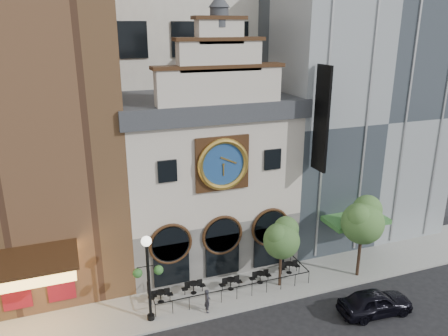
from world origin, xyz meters
name	(u,v)px	position (x,y,z in m)	size (l,w,h in m)	color
ground	(244,312)	(0.00, 0.00, 0.00)	(120.00, 120.00, 0.00)	black
sidewalk	(230,289)	(0.00, 2.50, 0.07)	(44.00, 5.00, 0.15)	gray
clock_building	(204,173)	(0.00, 7.82, 6.69)	(12.60, 8.78, 18.65)	#605E5B
retail_building	(341,110)	(12.99, 9.99, 10.14)	(14.00, 14.40, 20.00)	gray
cafe_railing	(230,282)	(0.00, 2.50, 0.60)	(10.60, 2.60, 0.90)	black
bistro_0	(161,296)	(-4.68, 2.58, 0.61)	(1.58, 0.68, 0.90)	black
bistro_1	(194,287)	(-2.43, 2.81, 0.61)	(1.58, 0.68, 0.90)	black
bistro_2	(231,283)	(0.03, 2.38, 0.61)	(1.58, 0.68, 0.90)	black
bistro_3	(260,277)	(2.21, 2.41, 0.61)	(1.58, 0.68, 0.90)	black
bistro_4	(289,267)	(4.69, 2.84, 0.61)	(1.58, 0.68, 0.90)	black
car_right	(375,302)	(7.53, -2.91, 0.79)	(1.87, 4.65, 1.58)	black
pedestrian	(207,301)	(-2.18, 0.64, 0.92)	(0.57, 0.37, 1.55)	black
lamppost	(148,269)	(-5.61, 1.12, 3.58)	(1.77, 0.64, 5.54)	black
tree_left	(282,238)	(3.39, 1.74, 3.71)	(2.52, 2.43, 4.85)	#382619
tree_right	(363,220)	(9.15, 0.98, 4.42)	(3.02, 2.91, 5.82)	#382619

